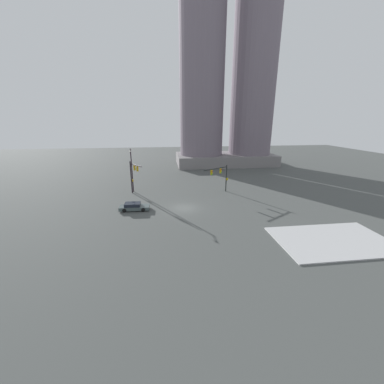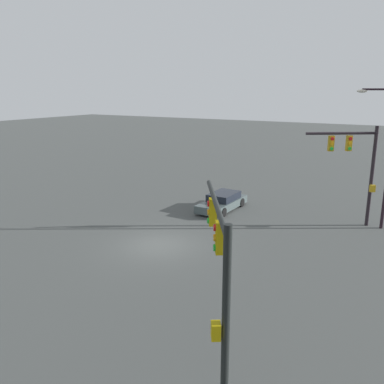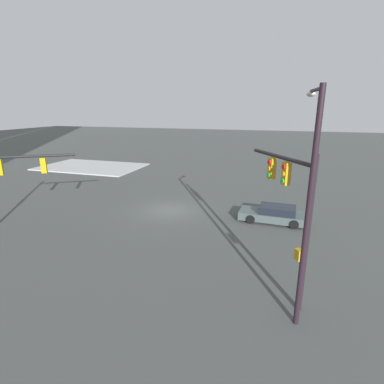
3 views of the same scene
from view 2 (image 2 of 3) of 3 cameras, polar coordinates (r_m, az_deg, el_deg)
name	(u,v)px [view 2 (image 2 of 3)]	position (r m, az deg, el deg)	size (l,w,h in m)	color
ground_plane	(159,245)	(23.01, -4.72, -7.50)	(182.64, 182.64, 0.00)	#464A48
traffic_signal_near_corner	(358,161)	(27.05, 22.41, 4.13)	(2.61, 4.05, 6.38)	black
traffic_signal_opposite_side	(219,261)	(11.58, 3.90, -9.68)	(5.49, 3.34, 5.45)	black
sedan_car_approaching	(222,202)	(29.50, 4.32, -1.38)	(4.82, 2.12, 1.21)	#434F50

